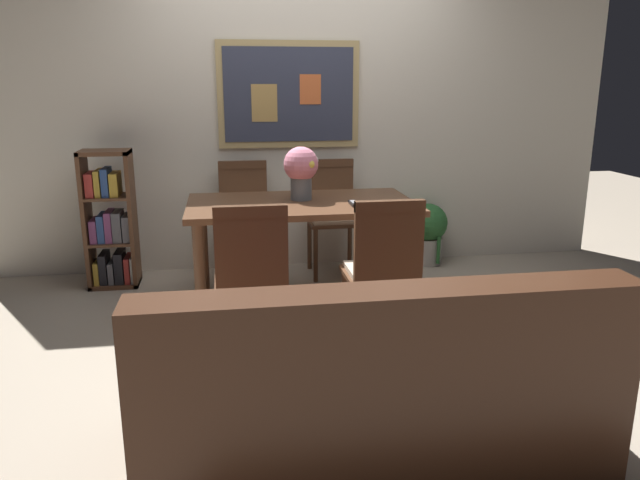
# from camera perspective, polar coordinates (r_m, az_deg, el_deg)

# --- Properties ---
(ground_plane) EXTENTS (12.00, 12.00, 0.00)m
(ground_plane) POSITION_cam_1_polar(r_m,az_deg,el_deg) (3.90, 0.97, -8.15)
(ground_plane) COLOR tan
(wall_back_with_painting) EXTENTS (5.20, 0.14, 2.60)m
(wall_back_with_painting) POSITION_cam_1_polar(r_m,az_deg,el_deg) (5.02, -1.90, 12.30)
(wall_back_with_painting) COLOR silver
(wall_back_with_painting) RESTS_ON ground_plane
(dining_table) EXTENTS (1.51, 0.85, 0.74)m
(dining_table) POSITION_cam_1_polar(r_m,az_deg,el_deg) (4.06, -1.77, 2.28)
(dining_table) COLOR brown
(dining_table) RESTS_ON ground_plane
(dining_chair_near_left) EXTENTS (0.40, 0.41, 0.91)m
(dining_chair_near_left) POSITION_cam_1_polar(r_m,az_deg,el_deg) (3.27, -6.51, -2.80)
(dining_chair_near_left) COLOR brown
(dining_chair_near_left) RESTS_ON ground_plane
(dining_chair_far_left) EXTENTS (0.40, 0.41, 0.91)m
(dining_chair_far_left) POSITION_cam_1_polar(r_m,az_deg,el_deg) (4.79, -7.18, 2.84)
(dining_chair_far_left) COLOR brown
(dining_chair_far_left) RESTS_ON ground_plane
(dining_chair_far_right) EXTENTS (0.40, 0.41, 0.91)m
(dining_chair_far_right) POSITION_cam_1_polar(r_m,az_deg,el_deg) (4.86, 1.12, 3.12)
(dining_chair_far_right) COLOR brown
(dining_chair_far_right) RESTS_ON ground_plane
(dining_chair_near_right) EXTENTS (0.40, 0.41, 0.91)m
(dining_chair_near_right) POSITION_cam_1_polar(r_m,az_deg,el_deg) (3.40, 6.01, -2.13)
(dining_chair_near_right) COLOR brown
(dining_chair_near_right) RESTS_ON ground_plane
(leather_couch) EXTENTS (1.80, 0.84, 0.84)m
(leather_couch) POSITION_cam_1_polar(r_m,az_deg,el_deg) (2.50, 4.79, -14.22)
(leather_couch) COLOR #472819
(leather_couch) RESTS_ON ground_plane
(bookshelf) EXTENTS (0.36, 0.28, 1.03)m
(bookshelf) POSITION_cam_1_polar(r_m,az_deg,el_deg) (4.80, -19.10, 1.23)
(bookshelf) COLOR brown
(bookshelf) RESTS_ON ground_plane
(potted_ivy) EXTENTS (0.33, 0.33, 0.56)m
(potted_ivy) POSITION_cam_1_polar(r_m,az_deg,el_deg) (5.21, 10.14, 0.81)
(potted_ivy) COLOR #B2ADA3
(potted_ivy) RESTS_ON ground_plane
(flower_vase) EXTENTS (0.24, 0.23, 0.36)m
(flower_vase) POSITION_cam_1_polar(r_m,az_deg,el_deg) (4.08, -1.79, 6.75)
(flower_vase) COLOR slate
(flower_vase) RESTS_ON dining_table
(tv_remote) EXTENTS (0.05, 0.16, 0.02)m
(tv_remote) POSITION_cam_1_polar(r_m,az_deg,el_deg) (3.93, 3.20, 3.47)
(tv_remote) COLOR black
(tv_remote) RESTS_ON dining_table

